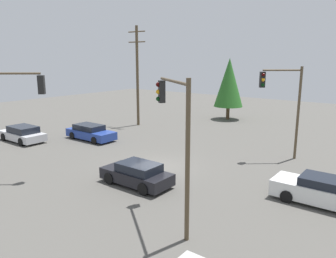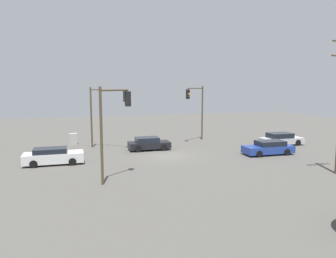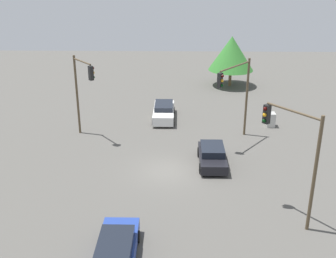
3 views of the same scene
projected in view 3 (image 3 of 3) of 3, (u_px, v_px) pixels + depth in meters
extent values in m
plane|color=#54514C|center=(168.00, 171.00, 28.24)|extent=(80.00, 80.00, 0.00)
cube|color=black|center=(212.00, 158.00, 28.97)|extent=(4.12, 1.78, 0.63)
cube|color=black|center=(212.00, 149.00, 28.95)|extent=(2.27, 1.57, 0.48)
cylinder|color=black|center=(226.00, 168.00, 27.83)|extent=(0.66, 0.22, 0.66)
cylinder|color=black|center=(201.00, 168.00, 27.86)|extent=(0.66, 0.22, 0.66)
cylinder|color=black|center=(223.00, 152.00, 30.20)|extent=(0.66, 0.22, 0.66)
cylinder|color=black|center=(199.00, 152.00, 30.23)|extent=(0.66, 0.22, 0.66)
cube|color=#233D93|center=(116.00, 252.00, 19.59)|extent=(4.70, 1.80, 0.67)
cube|color=black|center=(115.00, 245.00, 19.16)|extent=(2.58, 1.58, 0.47)
cylinder|color=black|center=(103.00, 236.00, 21.03)|extent=(0.62, 0.22, 0.62)
cylinder|color=black|center=(137.00, 237.00, 21.00)|extent=(0.62, 0.22, 0.62)
cube|color=silver|center=(164.00, 113.00, 37.27)|extent=(4.76, 1.78, 0.79)
cube|color=black|center=(164.00, 106.00, 37.27)|extent=(2.62, 1.57, 0.40)
cylinder|color=black|center=(173.00, 122.00, 35.98)|extent=(0.61, 0.22, 0.61)
cylinder|color=black|center=(153.00, 121.00, 36.02)|extent=(0.61, 0.22, 0.61)
cylinder|color=black|center=(173.00, 110.00, 38.72)|extent=(0.61, 0.22, 0.61)
cylinder|color=black|center=(155.00, 110.00, 38.76)|extent=(0.61, 0.22, 0.61)
cylinder|color=brown|center=(315.00, 175.00, 20.94)|extent=(0.18, 0.18, 6.35)
cylinder|color=brown|center=(294.00, 111.00, 21.07)|extent=(2.65, 2.16, 0.12)
cube|color=black|center=(267.00, 114.00, 22.52)|extent=(0.44, 0.43, 1.05)
sphere|color=#360503|center=(265.00, 109.00, 22.30)|extent=(0.22, 0.22, 0.22)
sphere|color=orange|center=(265.00, 115.00, 22.42)|extent=(0.22, 0.22, 0.22)
sphere|color=black|center=(264.00, 121.00, 22.55)|extent=(0.22, 0.22, 0.22)
cylinder|color=brown|center=(77.00, 95.00, 33.30)|extent=(0.18, 0.18, 6.40)
cylinder|color=brown|center=(82.00, 61.00, 31.24)|extent=(2.11, 1.74, 0.12)
cube|color=black|center=(91.00, 73.00, 30.51)|extent=(0.44, 0.43, 1.05)
sphere|color=#360503|center=(93.00, 68.00, 30.49)|extent=(0.22, 0.22, 0.22)
sphere|color=orange|center=(93.00, 73.00, 30.61)|extent=(0.22, 0.22, 0.22)
sphere|color=black|center=(93.00, 77.00, 30.74)|extent=(0.22, 0.22, 0.22)
cylinder|color=brown|center=(247.00, 98.00, 32.97)|extent=(0.18, 0.18, 6.26)
cylinder|color=brown|center=(236.00, 66.00, 30.44)|extent=(3.26, 2.58, 0.12)
cube|color=black|center=(220.00, 80.00, 29.22)|extent=(0.44, 0.43, 1.05)
sphere|color=#360503|center=(222.00, 76.00, 29.00)|extent=(0.22, 0.22, 0.22)
sphere|color=orange|center=(222.00, 81.00, 29.12)|extent=(0.22, 0.22, 0.22)
sphere|color=black|center=(222.00, 85.00, 29.25)|extent=(0.22, 0.22, 0.22)
cube|color=#B2B2AD|center=(271.00, 120.00, 35.61)|extent=(0.83, 0.67, 1.19)
cylinder|color=brown|center=(230.00, 78.00, 47.11)|extent=(0.33, 0.33, 1.81)
cone|color=#337A2D|center=(231.00, 53.00, 46.08)|extent=(4.95, 4.95, 3.71)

